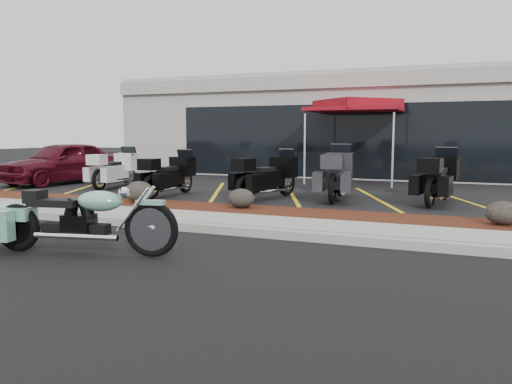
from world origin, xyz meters
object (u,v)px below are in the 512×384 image
at_px(hero_cruiser, 151,221).
at_px(traffic_cone, 320,179).
at_px(touring_white, 129,166).
at_px(popup_canopy, 357,107).
at_px(parked_car, 62,162).

height_order(hero_cruiser, traffic_cone, hero_cruiser).
bearing_deg(touring_white, popup_canopy, -62.26).
distance_m(touring_white, popup_canopy, 7.63).
distance_m(touring_white, parked_car, 2.51).
height_order(traffic_cone, popup_canopy, popup_canopy).
bearing_deg(traffic_cone, touring_white, -160.44).
bearing_deg(hero_cruiser, popup_canopy, 74.44).
xyz_separation_m(hero_cruiser, traffic_cone, (0.13, 8.92, -0.14)).
height_order(hero_cruiser, touring_white, touring_white).
height_order(hero_cruiser, parked_car, parked_car).
bearing_deg(popup_canopy, parked_car, -140.34).
distance_m(hero_cruiser, traffic_cone, 8.92).
bearing_deg(parked_car, popup_canopy, 34.08).
xyz_separation_m(touring_white, traffic_cone, (5.57, 1.98, -0.36)).
xyz_separation_m(parked_car, traffic_cone, (8.08, 2.13, -0.44)).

